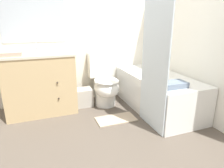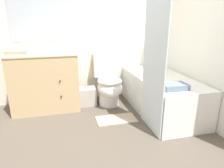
{
  "view_description": "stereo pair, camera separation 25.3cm",
  "coord_description": "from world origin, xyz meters",
  "px_view_note": "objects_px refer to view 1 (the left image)",
  "views": [
    {
      "loc": [
        -0.75,
        -1.51,
        1.29
      ],
      "look_at": [
        0.09,
        0.75,
        0.52
      ],
      "focal_mm": 32.0,
      "sensor_mm": 36.0,
      "label": 1
    },
    {
      "loc": [
        -0.5,
        -1.58,
        1.29
      ],
      "look_at": [
        0.09,
        0.75,
        0.52
      ],
      "focal_mm": 32.0,
      "sensor_mm": 36.0,
      "label": 2
    }
  ],
  "objects_px": {
    "tissue_box": "(56,48)",
    "bath_mat": "(116,119)",
    "sink_faucet": "(37,49)",
    "vanity_cabinet": "(41,83)",
    "bathtub": "(157,92)",
    "hand_towel_folded": "(11,54)",
    "bath_towel_folded": "(174,85)",
    "wastebasket": "(84,97)",
    "toilet": "(105,84)"
  },
  "relations": [
    {
      "from": "tissue_box",
      "to": "bath_mat",
      "type": "xyz_separation_m",
      "value": [
        0.65,
        -0.68,
        -0.9
      ]
    },
    {
      "from": "sink_faucet",
      "to": "vanity_cabinet",
      "type": "bearing_deg",
      "value": -90.0
    },
    {
      "from": "sink_faucet",
      "to": "bath_mat",
      "type": "height_order",
      "value": "sink_faucet"
    },
    {
      "from": "bathtub",
      "to": "tissue_box",
      "type": "relative_size",
      "value": 10.16
    },
    {
      "from": "hand_towel_folded",
      "to": "bath_towel_folded",
      "type": "height_order",
      "value": "hand_towel_folded"
    },
    {
      "from": "wastebasket",
      "to": "bathtub",
      "type": "bearing_deg",
      "value": -24.62
    },
    {
      "from": "bath_mat",
      "to": "toilet",
      "type": "bearing_deg",
      "value": 87.22
    },
    {
      "from": "bathtub",
      "to": "wastebasket",
      "type": "bearing_deg",
      "value": 155.38
    },
    {
      "from": "hand_towel_folded",
      "to": "tissue_box",
      "type": "bearing_deg",
      "value": 19.46
    },
    {
      "from": "toilet",
      "to": "tissue_box",
      "type": "xyz_separation_m",
      "value": [
        -0.67,
        0.12,
        0.57
      ]
    },
    {
      "from": "bath_mat",
      "to": "hand_towel_folded",
      "type": "bearing_deg",
      "value": 158.48
    },
    {
      "from": "vanity_cabinet",
      "to": "tissue_box",
      "type": "relative_size",
      "value": 6.39
    },
    {
      "from": "hand_towel_folded",
      "to": "vanity_cabinet",
      "type": "bearing_deg",
      "value": 27.38
    },
    {
      "from": "vanity_cabinet",
      "to": "bathtub",
      "type": "bearing_deg",
      "value": -16.6
    },
    {
      "from": "toilet",
      "to": "hand_towel_folded",
      "type": "relative_size",
      "value": 3.08
    },
    {
      "from": "wastebasket",
      "to": "tissue_box",
      "type": "distance_m",
      "value": 0.85
    },
    {
      "from": "sink_faucet",
      "to": "bathtub",
      "type": "relative_size",
      "value": 0.09
    },
    {
      "from": "bathtub",
      "to": "tissue_box",
      "type": "xyz_separation_m",
      "value": [
        -1.36,
        0.53,
        0.65
      ]
    },
    {
      "from": "toilet",
      "to": "bathtub",
      "type": "distance_m",
      "value": 0.81
    },
    {
      "from": "toilet",
      "to": "bath_towel_folded",
      "type": "bearing_deg",
      "value": -59.51
    },
    {
      "from": "sink_faucet",
      "to": "bath_mat",
      "type": "bearing_deg",
      "value": -42.77
    },
    {
      "from": "vanity_cabinet",
      "to": "wastebasket",
      "type": "bearing_deg",
      "value": -1.72
    },
    {
      "from": "bathtub",
      "to": "hand_towel_folded",
      "type": "height_order",
      "value": "hand_towel_folded"
    },
    {
      "from": "bathtub",
      "to": "hand_towel_folded",
      "type": "xyz_separation_m",
      "value": [
        -1.94,
        0.32,
        0.63
      ]
    },
    {
      "from": "toilet",
      "to": "wastebasket",
      "type": "distance_m",
      "value": 0.39
    },
    {
      "from": "vanity_cabinet",
      "to": "bath_mat",
      "type": "distance_m",
      "value": 1.19
    },
    {
      "from": "bathtub",
      "to": "bath_mat",
      "type": "xyz_separation_m",
      "value": [
        -0.72,
        -0.16,
        -0.26
      ]
    },
    {
      "from": "bathtub",
      "to": "hand_towel_folded",
      "type": "relative_size",
      "value": 5.91
    },
    {
      "from": "sink_faucet",
      "to": "wastebasket",
      "type": "height_order",
      "value": "sink_faucet"
    },
    {
      "from": "toilet",
      "to": "bath_mat",
      "type": "height_order",
      "value": "toilet"
    },
    {
      "from": "tissue_box",
      "to": "bath_mat",
      "type": "distance_m",
      "value": 1.3
    },
    {
      "from": "sink_faucet",
      "to": "wastebasket",
      "type": "xyz_separation_m",
      "value": [
        0.61,
        -0.22,
        -0.76
      ]
    },
    {
      "from": "toilet",
      "to": "wastebasket",
      "type": "relative_size",
      "value": 2.89
    },
    {
      "from": "bathtub",
      "to": "bath_mat",
      "type": "bearing_deg",
      "value": -167.77
    },
    {
      "from": "toilet",
      "to": "bath_mat",
      "type": "relative_size",
      "value": 1.49
    },
    {
      "from": "tissue_box",
      "to": "hand_towel_folded",
      "type": "relative_size",
      "value": 0.58
    },
    {
      "from": "vanity_cabinet",
      "to": "wastebasket",
      "type": "xyz_separation_m",
      "value": [
        0.61,
        -0.02,
        -0.3
      ]
    },
    {
      "from": "sink_faucet",
      "to": "bath_mat",
      "type": "xyz_separation_m",
      "value": [
        0.91,
        -0.84,
        -0.89
      ]
    },
    {
      "from": "sink_faucet",
      "to": "toilet",
      "type": "bearing_deg",
      "value": -16.4
    },
    {
      "from": "wastebasket",
      "to": "hand_towel_folded",
      "type": "bearing_deg",
      "value": -171.22
    },
    {
      "from": "bathtub",
      "to": "bath_towel_folded",
      "type": "height_order",
      "value": "bath_towel_folded"
    },
    {
      "from": "sink_faucet",
      "to": "bath_mat",
      "type": "relative_size",
      "value": 0.27
    },
    {
      "from": "bath_mat",
      "to": "vanity_cabinet",
      "type": "bearing_deg",
      "value": 144.85
    },
    {
      "from": "toilet",
      "to": "bathtub",
      "type": "xyz_separation_m",
      "value": [
        0.69,
        -0.41,
        -0.08
      ]
    },
    {
      "from": "vanity_cabinet",
      "to": "bath_towel_folded",
      "type": "height_order",
      "value": "vanity_cabinet"
    },
    {
      "from": "vanity_cabinet",
      "to": "wastebasket",
      "type": "height_order",
      "value": "vanity_cabinet"
    },
    {
      "from": "bathtub",
      "to": "sink_faucet",
      "type": "bearing_deg",
      "value": 157.14
    },
    {
      "from": "sink_faucet",
      "to": "bathtub",
      "type": "xyz_separation_m",
      "value": [
        1.63,
        -0.69,
        -0.63
      ]
    },
    {
      "from": "vanity_cabinet",
      "to": "toilet",
      "type": "height_order",
      "value": "vanity_cabinet"
    },
    {
      "from": "bathtub",
      "to": "bath_towel_folded",
      "type": "bearing_deg",
      "value": -103.1
    }
  ]
}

